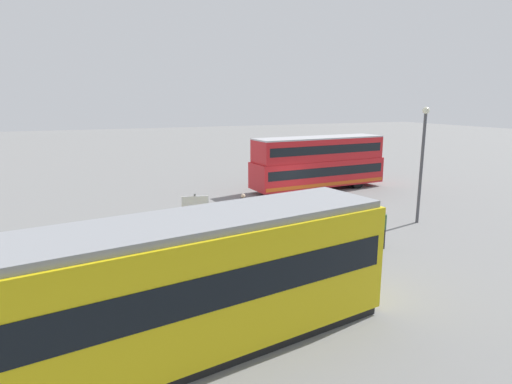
{
  "coord_description": "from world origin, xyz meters",
  "views": [
    {
      "loc": [
        13.37,
        23.39,
        6.48
      ],
      "look_at": [
        4.84,
        3.56,
        1.83
      ],
      "focal_mm": 30.02,
      "sensor_mm": 36.0,
      "label": 1
    }
  ],
  "objects_px": {
    "tram_yellow": "(166,290)",
    "pedestrian_crossing": "(383,226)",
    "double_decker_bus": "(318,163)",
    "info_sign": "(195,210)",
    "pedestrian_near_railing": "(243,207)",
    "street_lamp": "(422,156)"
  },
  "relations": [
    {
      "from": "street_lamp",
      "to": "pedestrian_near_railing",
      "type": "bearing_deg",
      "value": -20.35
    },
    {
      "from": "double_decker_bus",
      "to": "street_lamp",
      "type": "distance_m",
      "value": 9.84
    },
    {
      "from": "tram_yellow",
      "to": "pedestrian_crossing",
      "type": "relative_size",
      "value": 7.29
    },
    {
      "from": "pedestrian_near_railing",
      "to": "street_lamp",
      "type": "bearing_deg",
      "value": 159.65
    },
    {
      "from": "pedestrian_near_railing",
      "to": "double_decker_bus",
      "type": "bearing_deg",
      "value": -142.79
    },
    {
      "from": "pedestrian_crossing",
      "to": "info_sign",
      "type": "xyz_separation_m",
      "value": [
        7.56,
        -3.46,
        0.67
      ]
    },
    {
      "from": "double_decker_bus",
      "to": "info_sign",
      "type": "distance_m",
      "value": 14.59
    },
    {
      "from": "tram_yellow",
      "to": "pedestrian_near_railing",
      "type": "distance_m",
      "value": 12.03
    },
    {
      "from": "tram_yellow",
      "to": "pedestrian_crossing",
      "type": "distance_m",
      "value": 11.47
    },
    {
      "from": "double_decker_bus",
      "to": "pedestrian_near_railing",
      "type": "xyz_separation_m",
      "value": [
        8.47,
        6.43,
        -1.01
      ]
    },
    {
      "from": "double_decker_bus",
      "to": "pedestrian_near_railing",
      "type": "relative_size",
      "value": 6.13
    },
    {
      "from": "pedestrian_crossing",
      "to": "info_sign",
      "type": "height_order",
      "value": "info_sign"
    },
    {
      "from": "tram_yellow",
      "to": "pedestrian_near_railing",
      "type": "bearing_deg",
      "value": -120.8
    },
    {
      "from": "double_decker_bus",
      "to": "info_sign",
      "type": "height_order",
      "value": "double_decker_bus"
    },
    {
      "from": "tram_yellow",
      "to": "pedestrian_crossing",
      "type": "height_order",
      "value": "tram_yellow"
    },
    {
      "from": "info_sign",
      "to": "pedestrian_crossing",
      "type": "bearing_deg",
      "value": 155.41
    },
    {
      "from": "tram_yellow",
      "to": "street_lamp",
      "type": "bearing_deg",
      "value": -154.78
    },
    {
      "from": "tram_yellow",
      "to": "info_sign",
      "type": "height_order",
      "value": "tram_yellow"
    },
    {
      "from": "tram_yellow",
      "to": "street_lamp",
      "type": "xyz_separation_m",
      "value": [
        -14.95,
        -7.04,
        1.77
      ]
    },
    {
      "from": "double_decker_bus",
      "to": "info_sign",
      "type": "xyz_separation_m",
      "value": [
        11.67,
        8.74,
        -0.28
      ]
    },
    {
      "from": "info_sign",
      "to": "pedestrian_near_railing",
      "type": "bearing_deg",
      "value": -144.16
    },
    {
      "from": "tram_yellow",
      "to": "pedestrian_crossing",
      "type": "xyz_separation_m",
      "value": [
        -10.51,
        -4.53,
        -0.83
      ]
    }
  ]
}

